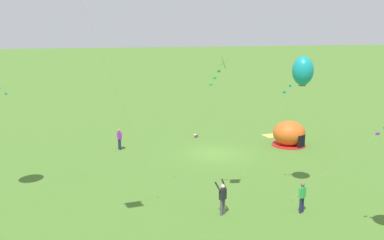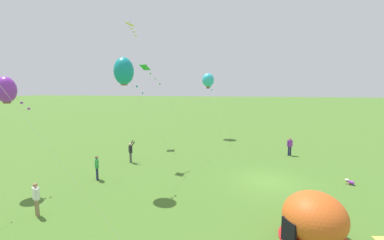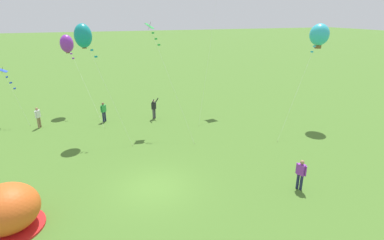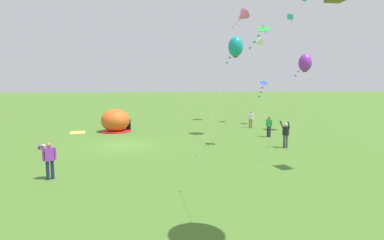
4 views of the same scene
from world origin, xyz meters
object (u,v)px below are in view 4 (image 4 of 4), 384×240
object	(u,v)px
kite_blue	(263,86)
person_flying_kite	(286,134)
popup_tent	(116,121)
kite_pink	(242,16)
person_near_tent	(269,125)
kite_green	(260,35)
toddler_crawling	(42,147)
kite_teal	(236,47)
person_with_toddler	(251,118)
kite_white	(258,42)
kite_purple	(305,63)
person_center_field	(49,159)

from	to	relation	value
kite_blue	person_flying_kite	bearing A→B (deg)	-14.24
popup_tent	kite_pink	world-z (taller)	kite_pink
person_near_tent	kite_green	world-z (taller)	kite_green
toddler_crawling	kite_teal	bearing A→B (deg)	102.55
toddler_crawling	kite_pink	distance (m)	24.73
toddler_crawling	kite_green	bearing A→B (deg)	83.12
popup_tent	person_with_toddler	size ratio (longest dim) A/B	1.63
kite_green	kite_teal	distance (m)	4.96
person_flying_kite	toddler_crawling	bearing A→B (deg)	-97.04
kite_white	person_flying_kite	bearing A→B (deg)	-11.94
popup_tent	kite_blue	distance (m)	15.77
person_near_tent	kite_purple	distance (m)	7.28
kite_white	kite_teal	xyz separation A→B (m)	(7.58, -4.79, -1.51)
person_near_tent	kite_green	size ratio (longest dim) A/B	0.21
person_center_field	kite_white	bearing A→B (deg)	136.86
person_flying_kite	kite_white	distance (m)	15.31
popup_tent	kite_purple	xyz separation A→B (m)	(2.42, 17.20, 5.30)
person_with_toddler	kite_pink	size ratio (longest dim) A/B	0.13
kite_purple	kite_white	bearing A→B (deg)	-159.96
toddler_crawling	person_flying_kite	world-z (taller)	person_flying_kite
kite_pink	kite_teal	bearing A→B (deg)	-20.40
popup_tent	toddler_crawling	xyz separation A→B (m)	(7.11, -4.15, -0.82)
person_flying_kite	kite_blue	distance (m)	12.45
popup_tent	person_flying_kite	bearing A→B (deg)	53.34
person_flying_kite	kite_teal	bearing A→B (deg)	-158.29
toddler_crawling	person_center_field	distance (m)	7.40
popup_tent	person_with_toddler	bearing A→B (deg)	91.35
kite_white	kite_green	bearing A→B (deg)	-20.19
kite_blue	person_center_field	bearing A→B (deg)	-45.49
person_near_tent	kite_pink	world-z (taller)	kite_pink
person_with_toddler	kite_green	distance (m)	11.66
person_center_field	person_near_tent	xyz separation A→B (m)	(-9.14, 14.45, 0.00)
kite_white	kite_pink	size ratio (longest dim) A/B	0.75
toddler_crawling	kite_teal	world-z (taller)	kite_teal
popup_tent	kite_green	bearing A→B (deg)	49.50
kite_pink	kite_purple	size ratio (longest dim) A/B	1.81
person_near_tent	kite_teal	world-z (taller)	kite_teal
kite_pink	person_center_field	bearing A→B (deg)	-38.15
person_with_toddler	kite_teal	world-z (taller)	kite_teal
person_with_toddler	kite_green	size ratio (longest dim) A/B	0.21
person_center_field	kite_white	world-z (taller)	kite_white
kite_purple	person_near_tent	bearing A→B (deg)	-60.59
kite_pink	toddler_crawling	bearing A→B (deg)	-54.97
person_flying_kite	kite_white	xyz separation A→B (m)	(-12.80, 2.71, 7.94)
person_near_tent	kite_green	bearing A→B (deg)	-32.04
person_near_tent	toddler_crawling	bearing A→B (deg)	-82.45
person_with_toddler	kite_blue	size ratio (longest dim) A/B	0.36
person_flying_kite	person_with_toddler	size ratio (longest dim) A/B	1.10
person_with_toddler	person_near_tent	bearing A→B (deg)	-2.91
kite_white	kite_pink	distance (m)	3.72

